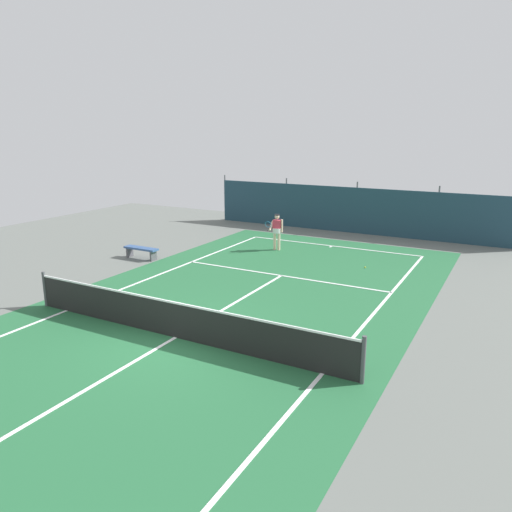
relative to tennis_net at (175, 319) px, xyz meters
name	(u,v)px	position (x,y,z in m)	size (l,w,h in m)	color
ground_plane	(176,338)	(0.00, 0.00, -0.51)	(36.00, 36.00, 0.00)	slate
court_surface	(176,337)	(0.00, 0.00, -0.51)	(11.02, 26.60, 0.01)	#236038
tennis_net	(175,319)	(0.00, 0.00, 0.00)	(10.12, 0.10, 1.10)	black
back_fence	(358,219)	(0.00, 15.84, 0.16)	(16.30, 0.98, 2.70)	#1E3D4C
tennis_player	(277,229)	(-1.97, 9.98, 0.45)	(0.64, 0.80, 1.64)	beige
tennis_ball_near_player	(365,267)	(2.46, 8.94, -0.48)	(0.07, 0.07, 0.07)	#CCDB33
parked_car	(411,211)	(2.16, 18.80, 0.33)	(2.20, 4.29, 1.68)	maroon
courtside_bench	(141,250)	(-6.31, 5.83, -0.14)	(1.60, 0.40, 0.49)	#335184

